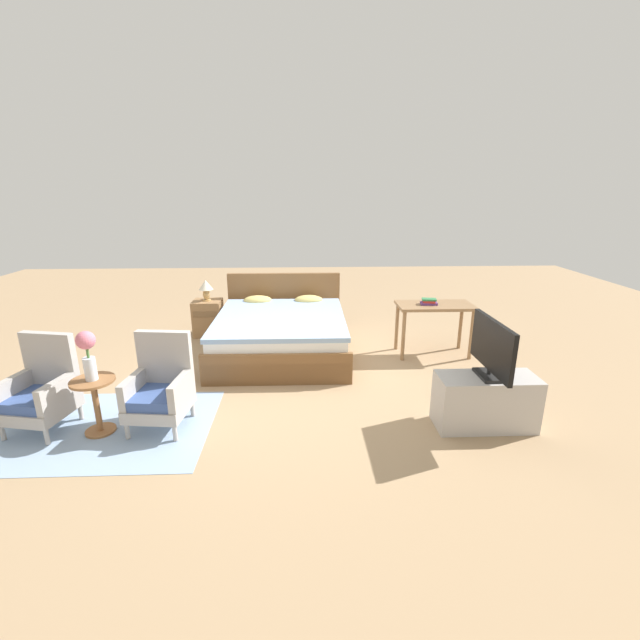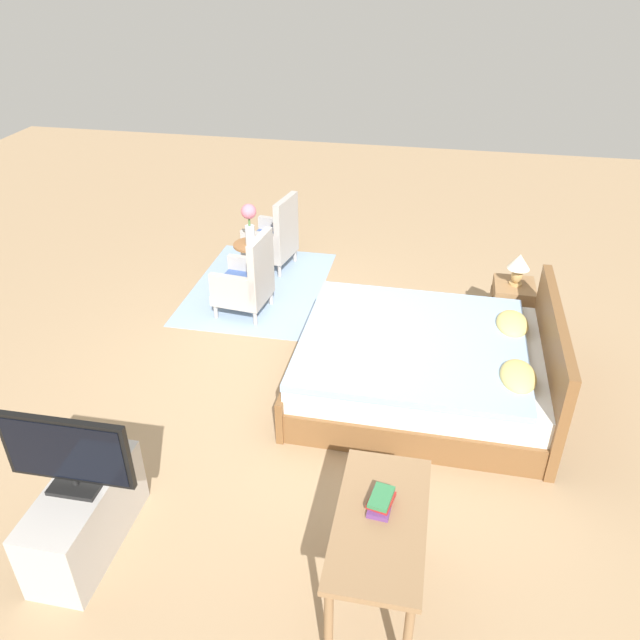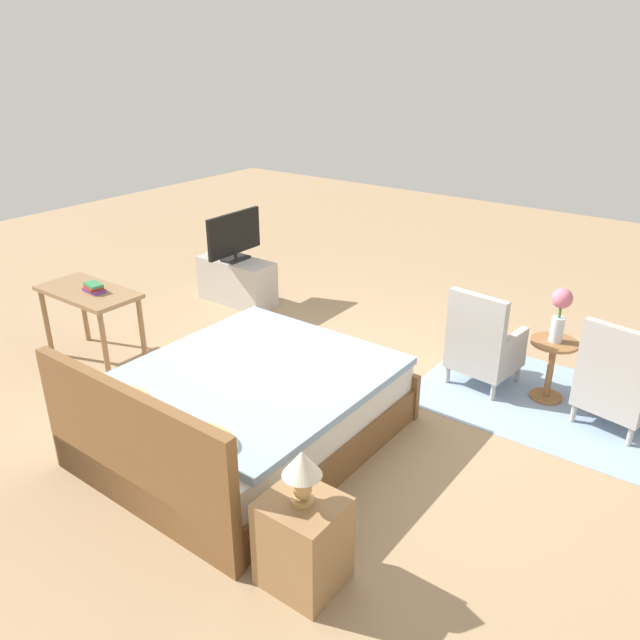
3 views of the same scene
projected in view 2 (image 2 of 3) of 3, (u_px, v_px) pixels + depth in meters
The scene contains 13 objects.
ground_plane at pixel (312, 388), 5.73m from camera, with size 16.00×16.00×0.00m, color #A38460.
floor_rug at pixel (259, 287), 7.39m from camera, with size 2.10×1.50×0.01m.
bed at pixel (426, 367), 5.51m from camera, with size 1.83×2.19×0.96m.
armchair_by_window_left at pixel (274, 239), 7.65m from camera, with size 0.63×0.63×0.92m.
armchair_by_window_right at pixel (247, 281), 6.70m from camera, with size 0.59×0.59×0.92m.
side_table at pixel (252, 260), 7.22m from camera, with size 0.40×0.40×0.56m.
flower_vase at pixel (249, 220), 6.96m from camera, with size 0.17×0.17×0.48m.
nightstand at pixel (511, 309), 6.39m from camera, with size 0.44×0.41×0.57m.
table_lamp at pixel (519, 265), 6.13m from camera, with size 0.22×0.22×0.33m.
tv_stand at pixel (85, 516), 4.12m from camera, with size 0.96×0.40×0.53m.
tv_flatscreen at pixel (67, 454), 3.83m from camera, with size 0.20×0.84×0.56m.
vanity_desk at pixel (380, 532), 3.57m from camera, with size 1.04×0.52×0.74m.
book_stack at pixel (381, 501), 3.57m from camera, with size 0.23×0.16×0.08m.
Camera 2 is at (4.46, 0.96, 3.52)m, focal length 35.00 mm.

